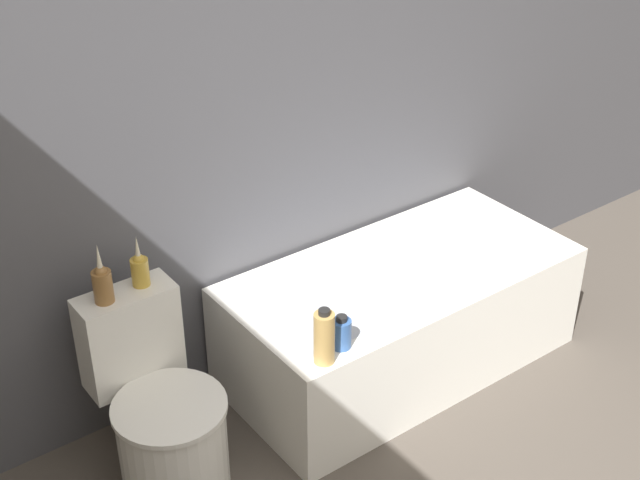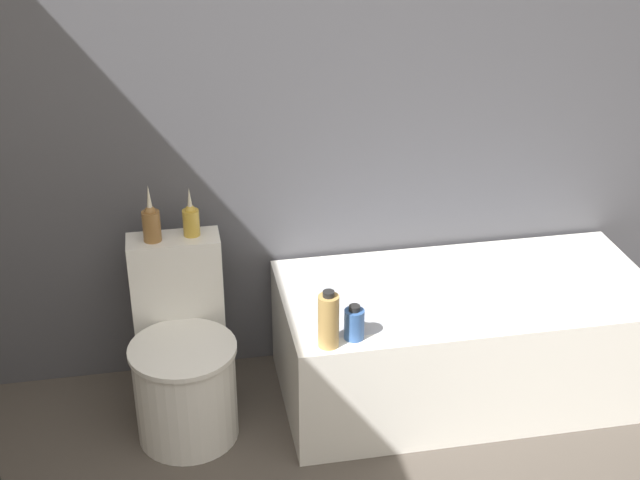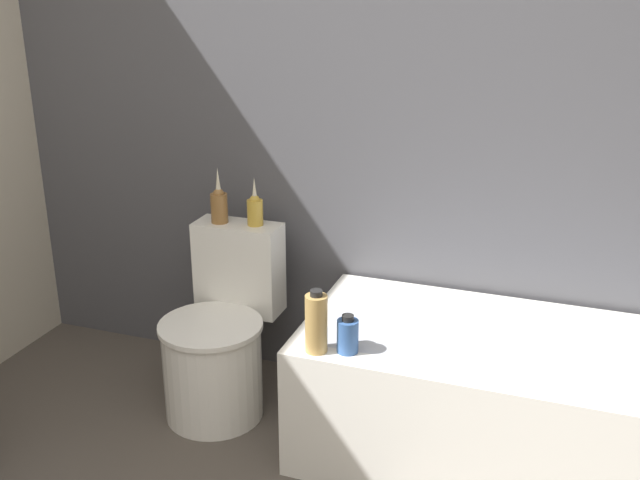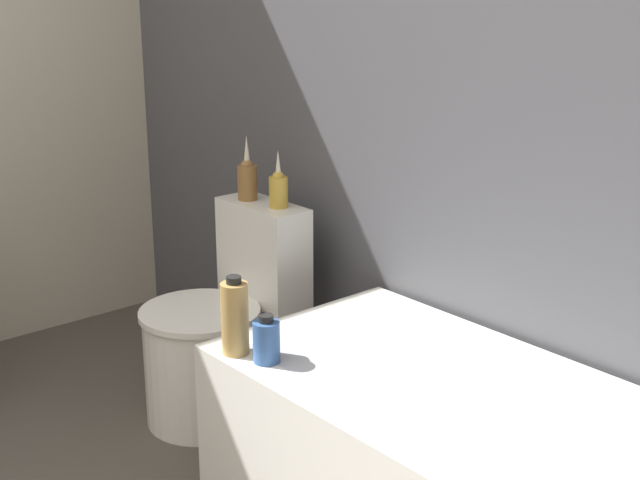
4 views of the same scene
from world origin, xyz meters
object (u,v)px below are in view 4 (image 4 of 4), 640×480
at_px(toilet, 218,337).
at_px(shampoo_bottle_short, 266,341).
at_px(vase_silver, 278,188).
at_px(vase_gold, 247,178).
at_px(shampoo_bottle_tall, 235,317).

xyz_separation_m(toilet, shampoo_bottle_short, (0.62, -0.25, 0.27)).
bearing_deg(vase_silver, vase_gold, -172.62).
distance_m(toilet, shampoo_bottle_tall, 0.67).
height_order(toilet, shampoo_bottle_tall, toilet).
bearing_deg(shampoo_bottle_tall, vase_silver, 131.46).
distance_m(toilet, shampoo_bottle_short, 0.72).
distance_m(toilet, vase_gold, 0.56).
height_order(vase_gold, shampoo_bottle_tall, vase_gold).
bearing_deg(toilet, shampoo_bottle_tall, -28.75).
distance_m(vase_silver, shampoo_bottle_short, 0.76).
xyz_separation_m(vase_gold, shampoo_bottle_short, (0.70, -0.45, -0.26)).
xyz_separation_m(vase_silver, shampoo_bottle_short, (0.55, -0.47, -0.24)).
height_order(vase_gold, shampoo_bottle_short, vase_gold).
bearing_deg(shampoo_bottle_short, toilet, 157.72).
height_order(shampoo_bottle_tall, shampoo_bottle_short, shampoo_bottle_tall).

